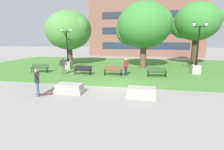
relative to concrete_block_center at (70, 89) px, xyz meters
name	(u,v)px	position (x,y,z in m)	size (l,w,h in m)	color
ground_plane	(116,87)	(2.73, 2.04, -0.31)	(140.00, 140.00, 0.00)	gray
grass_lawn	(130,67)	(2.73, 12.04, -0.30)	(40.00, 20.00, 0.02)	#4C8438
concrete_block_center	(70,89)	(0.00, 0.00, 0.00)	(1.80, 0.90, 0.64)	#9E9991
concrete_block_left	(141,93)	(4.62, 0.01, 0.00)	(1.80, 0.90, 0.64)	#9E9991
person_skateboarder	(37,81)	(-1.66, -0.95, 0.66)	(0.66, 1.25, 1.71)	#384C7A
skateboard	(44,94)	(-1.39, -0.72, -0.22)	(0.97, 0.70, 0.14)	maroon
park_bench_near_left	(40,67)	(-6.27, 6.26, 0.23)	(1.84, 0.71, 0.90)	#284723
park_bench_near_right	(157,71)	(5.84, 6.28, 0.23)	(1.85, 0.72, 0.90)	#284723
park_bench_far_left	(113,70)	(1.70, 6.23, 0.23)	(1.82, 0.60, 0.90)	brown
park_bench_far_right	(83,69)	(-1.32, 6.01, 0.23)	(1.84, 0.68, 0.90)	black
lamp_post_right	(196,64)	(9.82, 8.64, 0.75)	(1.32, 0.80, 5.15)	#ADA89E
lamp_post_left	(68,61)	(-4.28, 8.91, 0.69)	(1.32, 0.80, 4.80)	gray
tree_far_right	(196,22)	(10.94, 14.82, 5.33)	(5.97, 5.69, 8.12)	#42301E
tree_far_left	(143,26)	(4.34, 11.54, 4.75)	(6.68, 6.36, 7.82)	brown
tree_near_left	(68,31)	(-5.70, 12.45, 4.32)	(6.42, 6.11, 7.28)	brown
person_bystander_near_lawn	(63,65)	(-3.30, 5.73, 0.68)	(0.68, 0.50, 1.71)	brown
person_bystander_far_lawn	(126,66)	(2.93, 6.27, 0.68)	(0.50, 0.53, 1.71)	#28282D
building_facade_distant	(145,23)	(4.28, 26.53, 6.35)	(23.18, 1.03, 13.33)	brown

